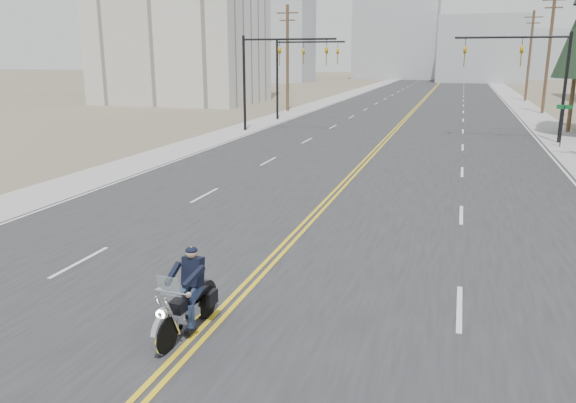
# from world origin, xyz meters

# --- Properties ---
(ground_plane) EXTENTS (400.00, 400.00, 0.00)m
(ground_plane) POSITION_xyz_m (0.00, 0.00, 0.00)
(ground_plane) COLOR #776D56
(ground_plane) RESTS_ON ground
(road) EXTENTS (20.00, 200.00, 0.01)m
(road) POSITION_xyz_m (0.00, 70.00, 0.01)
(road) COLOR #303033
(road) RESTS_ON ground
(sidewalk_left) EXTENTS (3.00, 200.00, 0.01)m
(sidewalk_left) POSITION_xyz_m (-11.50, 70.00, 0.01)
(sidewalk_left) COLOR #A5A5A0
(sidewalk_left) RESTS_ON ground
(sidewalk_right) EXTENTS (3.00, 200.00, 0.01)m
(sidewalk_right) POSITION_xyz_m (11.50, 70.00, 0.01)
(sidewalk_right) COLOR #A5A5A0
(sidewalk_right) RESTS_ON ground
(traffic_mast_left) EXTENTS (7.10, 0.26, 7.00)m
(traffic_mast_left) POSITION_xyz_m (-8.98, 32.00, 4.94)
(traffic_mast_left) COLOR black
(traffic_mast_left) RESTS_ON ground
(traffic_mast_right) EXTENTS (7.10, 0.26, 7.00)m
(traffic_mast_right) POSITION_xyz_m (8.98, 32.00, 4.94)
(traffic_mast_right) COLOR black
(traffic_mast_right) RESTS_ON ground
(traffic_mast_far) EXTENTS (6.10, 0.26, 7.00)m
(traffic_mast_far) POSITION_xyz_m (-9.31, 40.00, 4.87)
(traffic_mast_far) COLOR black
(traffic_mast_far) RESTS_ON ground
(street_sign) EXTENTS (0.90, 0.06, 2.62)m
(street_sign) POSITION_xyz_m (10.80, 30.00, 1.80)
(street_sign) COLOR black
(street_sign) RESTS_ON ground
(utility_pole_d) EXTENTS (2.20, 0.30, 11.50)m
(utility_pole_d) POSITION_xyz_m (12.50, 53.00, 5.98)
(utility_pole_d) COLOR brown
(utility_pole_d) RESTS_ON ground
(utility_pole_e) EXTENTS (2.20, 0.30, 11.00)m
(utility_pole_e) POSITION_xyz_m (12.50, 70.00, 5.73)
(utility_pole_e) COLOR brown
(utility_pole_e) RESTS_ON ground
(utility_pole_left) EXTENTS (2.20, 0.30, 10.50)m
(utility_pole_left) POSITION_xyz_m (-12.50, 48.00, 5.48)
(utility_pole_left) COLOR brown
(utility_pole_left) RESTS_ON ground
(haze_bldg_a) EXTENTS (14.00, 12.00, 22.00)m
(haze_bldg_a) POSITION_xyz_m (-35.00, 115.00, 11.00)
(haze_bldg_a) COLOR #B7BCC6
(haze_bldg_a) RESTS_ON ground
(haze_bldg_b) EXTENTS (18.00, 14.00, 14.00)m
(haze_bldg_b) POSITION_xyz_m (8.00, 125.00, 7.00)
(haze_bldg_b) COLOR #ADB2B7
(haze_bldg_b) RESTS_ON ground
(haze_bldg_d) EXTENTS (20.00, 15.00, 26.00)m
(haze_bldg_d) POSITION_xyz_m (-12.00, 140.00, 13.00)
(haze_bldg_d) COLOR #ADB2B7
(haze_bldg_d) RESTS_ON ground
(haze_bldg_e) EXTENTS (14.00, 14.00, 12.00)m
(haze_bldg_e) POSITION_xyz_m (25.00, 150.00, 6.00)
(haze_bldg_e) COLOR #B7BCC6
(haze_bldg_e) RESTS_ON ground
(haze_bldg_f) EXTENTS (12.00, 12.00, 16.00)m
(haze_bldg_f) POSITION_xyz_m (-50.00, 130.00, 8.00)
(haze_bldg_f) COLOR #ADB2B7
(haze_bldg_f) RESTS_ON ground
(motorcyclist) EXTENTS (1.10, 2.32, 1.77)m
(motorcyclist) POSITION_xyz_m (-0.32, 1.20, 0.89)
(motorcyclist) COLOR black
(motorcyclist) RESTS_ON ground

